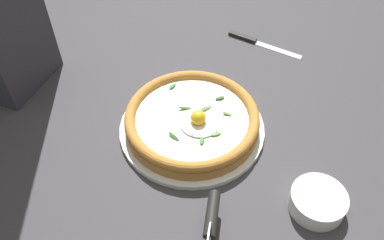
{
  "coord_description": "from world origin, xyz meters",
  "views": [
    {
      "loc": [
        -0.23,
        0.57,
        0.67
      ],
      "look_at": [
        -0.01,
        0.02,
        0.03
      ],
      "focal_mm": 37.13,
      "sensor_mm": 36.0,
      "label": 1
    }
  ],
  "objects": [
    {
      "name": "pizza",
      "position": [
        -0.01,
        0.02,
        0.03
      ],
      "size": [
        0.3,
        0.3,
        0.06
      ],
      "color": "#B77937",
      "rests_on": "pizza_plate"
    },
    {
      "name": "pizza_plate",
      "position": [
        -0.01,
        0.02,
        0.01
      ],
      "size": [
        0.32,
        0.32,
        0.01
      ],
      "primitive_type": "cylinder",
      "color": "white",
      "rests_on": "ground"
    },
    {
      "name": "table_knife",
      "position": [
        -0.06,
        -0.35,
        0.0
      ],
      "size": [
        0.22,
        0.05,
        0.01
      ],
      "color": "silver",
      "rests_on": "ground"
    },
    {
      "name": "ground_plane",
      "position": [
        0.0,
        0.0,
        -0.01
      ],
      "size": [
        2.4,
        2.4,
        0.03
      ],
      "primitive_type": "cube",
      "color": "#38363A",
      "rests_on": "ground"
    },
    {
      "name": "side_bowl",
      "position": [
        -0.31,
        0.12,
        0.02
      ],
      "size": [
        0.11,
        0.11,
        0.04
      ],
      "primitive_type": "cylinder",
      "color": "white",
      "rests_on": "ground"
    },
    {
      "name": "pizza_cutter",
      "position": [
        -0.14,
        0.25,
        0.04
      ],
      "size": [
        0.04,
        0.15,
        0.09
      ],
      "color": "silver",
      "rests_on": "ground"
    }
  ]
}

